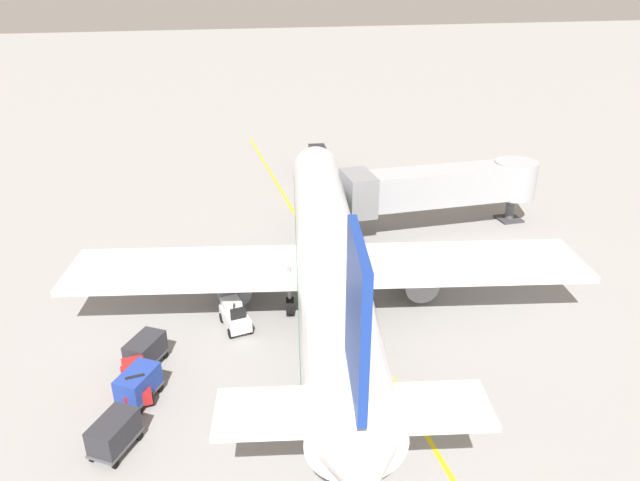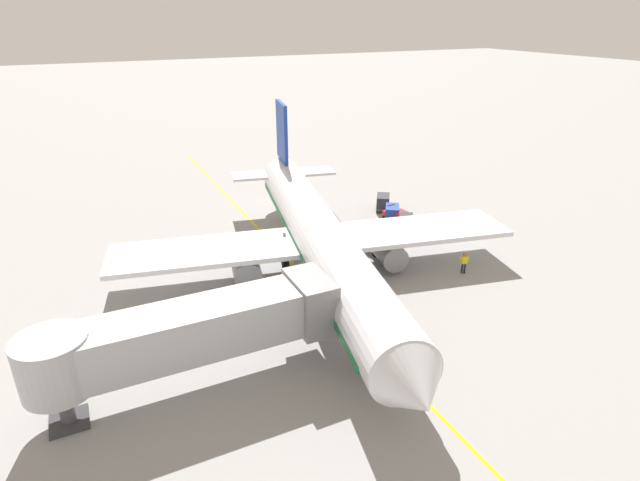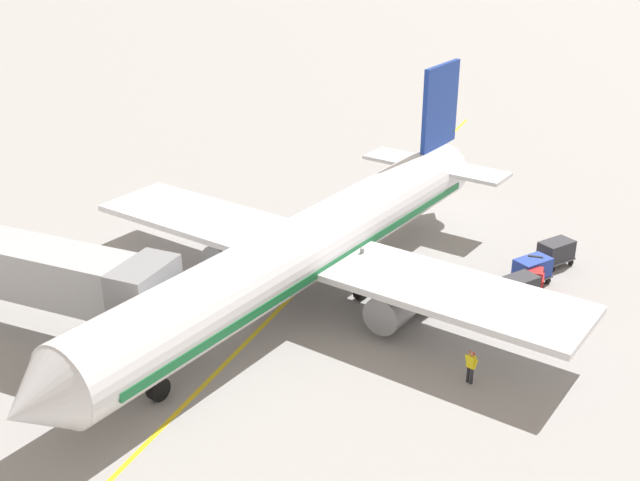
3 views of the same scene
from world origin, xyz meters
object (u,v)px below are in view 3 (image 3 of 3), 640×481
(baggage_cart_second_in_train, at_px, (532,269))
(baggage_cart_third_in_train, at_px, (556,251))
(baggage_tug_trailing, at_px, (421,294))
(jet_bridge, at_px, (32,269))
(baggage_cart_front, at_px, (518,288))
(parked_airliner, at_px, (309,247))
(ground_crew_wing_walker, at_px, (471,365))
(baggage_tug_lead, at_px, (533,276))

(baggage_cart_second_in_train, height_order, baggage_cart_third_in_train, same)
(baggage_tug_trailing, distance_m, baggage_cart_second_in_train, 7.22)
(jet_bridge, bearing_deg, baggage_cart_third_in_train, -141.75)
(baggage_cart_front, bearing_deg, baggage_cart_second_in_train, -96.23)
(baggage_cart_front, bearing_deg, parked_airliner, 21.26)
(ground_crew_wing_walker, bearing_deg, baggage_tug_trailing, -55.71)
(parked_airliner, height_order, baggage_tug_lead, parked_airliner)
(baggage_cart_front, xyz_separation_m, baggage_cart_second_in_train, (-0.29, -2.69, 0.00))
(baggage_tug_lead, height_order, baggage_cart_third_in_train, baggage_tug_lead)
(baggage_tug_lead, distance_m, baggage_cart_third_in_train, 3.57)
(parked_airliner, bearing_deg, baggage_tug_lead, -150.09)
(baggage_cart_third_in_train, bearing_deg, ground_crew_wing_walker, 82.94)
(baggage_cart_front, bearing_deg, jet_bridge, 29.75)
(jet_bridge, height_order, baggage_tug_trailing, jet_bridge)
(parked_airliner, distance_m, baggage_tug_trailing, 6.61)
(parked_airliner, xyz_separation_m, baggage_tug_trailing, (-5.88, -1.71, -2.47))
(parked_airliner, xyz_separation_m, ground_crew_wing_walker, (-10.08, 4.45, -2.23))
(parked_airliner, distance_m, jet_bridge, 14.22)
(baggage_tug_trailing, relative_size, baggage_cart_second_in_train, 0.95)
(parked_airliner, distance_m, baggage_cart_second_in_train, 13.11)
(jet_bridge, relative_size, baggage_tug_lead, 5.97)
(baggage_tug_lead, xyz_separation_m, baggage_cart_second_in_train, (0.16, -0.45, 0.24))
(parked_airliner, bearing_deg, baggage_cart_third_in_train, -140.20)
(parked_airliner, height_order, baggage_cart_front, parked_airliner)
(baggage_cart_second_in_train, distance_m, baggage_cart_third_in_train, 3.17)
(jet_bridge, xyz_separation_m, ground_crew_wing_walker, (-21.50, -4.02, -2.50))
(baggage_cart_third_in_train, xyz_separation_m, ground_crew_wing_walker, (1.77, 14.32, 0.00))
(parked_airliner, relative_size, baggage_cart_second_in_train, 13.27)
(baggage_cart_front, relative_size, baggage_cart_second_in_train, 1.00)
(parked_airliner, relative_size, baggage_cart_third_in_train, 13.27)
(baggage_tug_trailing, height_order, baggage_cart_second_in_train, baggage_tug_trailing)
(baggage_tug_lead, height_order, baggage_cart_front, baggage_tug_lead)
(jet_bridge, height_order, baggage_cart_second_in_train, jet_bridge)
(parked_airliner, height_order, baggage_cart_second_in_train, parked_airliner)
(baggage_tug_lead, distance_m, ground_crew_wing_walker, 10.89)
(baggage_tug_lead, bearing_deg, jet_bridge, 33.41)
(baggage_tug_trailing, xyz_separation_m, baggage_cart_front, (-4.78, -2.44, 0.24))
(baggage_tug_trailing, distance_m, baggage_cart_third_in_train, 10.12)
(baggage_cart_second_in_train, bearing_deg, jet_bridge, 34.38)
(baggage_tug_trailing, height_order, baggage_cart_third_in_train, baggage_tug_trailing)
(baggage_cart_front, xyz_separation_m, ground_crew_wing_walker, (0.58, 8.60, 0.00))
(baggage_tug_lead, height_order, baggage_cart_second_in_train, baggage_tug_lead)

